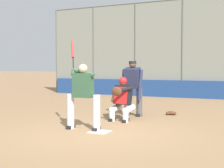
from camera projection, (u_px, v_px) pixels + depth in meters
The scene contains 9 objects.
ground_plane at pixel (100, 132), 7.15m from camera, with size 160.00×160.00×0.00m, color #93704C.
home_plate_marker at pixel (100, 132), 7.15m from camera, with size 0.43×0.43×0.01m, color white.
backstop_fence at pixel (182, 46), 15.12m from camera, with size 14.69×0.08×4.80m.
padding_wall at pixel (181, 89), 15.14m from camera, with size 14.32×0.18×0.84m, color navy.
bleachers_beyond at pixel (223, 86), 16.79m from camera, with size 10.23×2.50×1.48m.
batter_at_plate at pixel (83, 94), 7.38m from camera, with size 1.03×0.62×2.17m.
catcher_behind_plate at pixel (122, 98), 8.60m from camera, with size 0.65×0.78×1.22m.
umpire_home at pixel (133, 87), 9.41m from camera, with size 0.68×0.41×1.68m.
fielding_glove_on_dirt at pixel (171, 113), 9.69m from camera, with size 0.32×0.24×0.12m.
Camera 1 is at (-3.19, 6.32, 1.49)m, focal length 50.00 mm.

